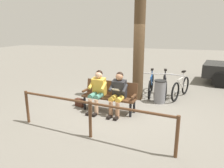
% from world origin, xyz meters
% --- Properties ---
extents(ground_plane, '(40.00, 40.00, 0.00)m').
position_xyz_m(ground_plane, '(0.00, 0.00, 0.00)').
color(ground_plane, slate).
extents(bench, '(1.64, 0.62, 0.87)m').
position_xyz_m(bench, '(0.28, 0.11, 0.51)').
color(bench, '#51331E').
rests_on(bench, ground).
extents(person_reading, '(0.52, 0.79, 1.20)m').
position_xyz_m(person_reading, '(-0.03, 0.31, 0.66)').
color(person_reading, '#262628').
rests_on(person_reading, ground).
extents(person_companion, '(0.52, 0.79, 1.20)m').
position_xyz_m(person_companion, '(0.61, 0.25, 0.66)').
color(person_companion, gold).
rests_on(person_companion, ground).
extents(handbag, '(0.33, 0.21, 0.24)m').
position_xyz_m(handbag, '(1.28, 0.10, 0.12)').
color(handbag, '#3F1E14').
rests_on(handbag, ground).
extents(tree_trunk, '(0.36, 0.36, 4.12)m').
position_xyz_m(tree_trunk, '(-0.29, -1.20, 2.06)').
color(tree_trunk, '#4C3823').
rests_on(tree_trunk, ground).
extents(litter_bin, '(0.39, 0.39, 0.75)m').
position_xyz_m(litter_bin, '(-1.06, -1.01, 0.38)').
color(litter_bin, slate).
rests_on(litter_bin, ground).
extents(bicycle_silver, '(0.66, 1.61, 0.94)m').
position_xyz_m(bicycle_silver, '(-1.71, -1.75, 0.36)').
color(bicycle_silver, black).
rests_on(bicycle_silver, ground).
extents(bicycle_blue, '(0.48, 1.68, 0.94)m').
position_xyz_m(bicycle_blue, '(-1.16, -1.86, 0.36)').
color(bicycle_blue, black).
rests_on(bicycle_blue, ground).
extents(bicycle_purple, '(0.48, 1.68, 0.94)m').
position_xyz_m(bicycle_purple, '(-0.68, -1.78, 0.36)').
color(bicycle_purple, black).
rests_on(bicycle_purple, ground).
extents(railing_fence, '(3.76, 0.52, 0.85)m').
position_xyz_m(railing_fence, '(0.18, 1.80, 0.61)').
color(railing_fence, '#51331E').
rests_on(railing_fence, ground).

